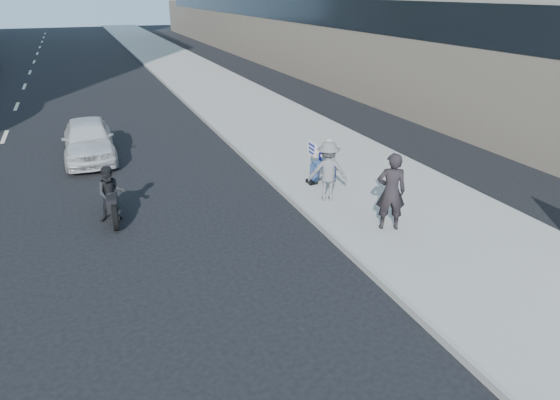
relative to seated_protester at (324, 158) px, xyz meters
name	(u,v)px	position (x,y,z in m)	size (l,w,h in m)	color
ground	(297,280)	(-2.81, -4.50, -0.87)	(160.00, 160.00, 0.00)	black
near_sidewalk	(220,90)	(1.19, 15.50, -0.80)	(5.00, 120.00, 0.15)	#A3A098
seated_protester	(324,158)	(0.00, 0.00, 0.00)	(0.83, 1.12, 1.31)	navy
jogger	(328,171)	(-0.51, -1.25, 0.08)	(1.04, 0.60, 1.60)	slate
pedestrian_woman	(391,192)	(0.02, -3.39, 0.21)	(0.68, 0.45, 1.86)	black
white_sedan_near	(88,139)	(-6.26, 5.32, -0.19)	(1.62, 4.04, 1.38)	silver
motorcycle	(111,196)	(-5.96, -0.13, -0.24)	(0.73, 2.05, 1.42)	black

